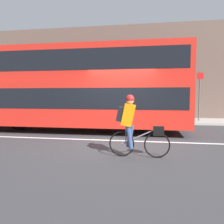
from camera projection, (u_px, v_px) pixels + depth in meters
name	position (u px, v px, depth m)	size (l,w,h in m)	color
ground_plane	(118.00, 142.00, 7.23)	(80.00, 80.00, 0.00)	#38383A
road_center_line	(119.00, 141.00, 7.46)	(50.00, 0.14, 0.01)	silver
sidewalk_curb	(131.00, 120.00, 13.14)	(60.00, 2.58, 0.11)	#A8A399
building_facade	(133.00, 72.00, 14.33)	(60.00, 0.30, 6.09)	brown
bus	(79.00, 86.00, 9.37)	(9.10, 2.43, 3.52)	black
cyclist_on_bike	(133.00, 123.00, 5.45)	(1.52, 0.32, 1.57)	black
trash_bin	(148.00, 113.00, 12.82)	(0.57, 0.57, 0.82)	#194C23
street_sign_post	(199.00, 94.00, 12.27)	(0.36, 0.09, 2.75)	#59595B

